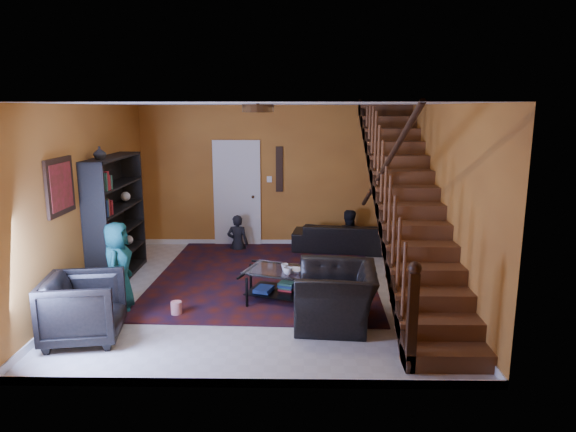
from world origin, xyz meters
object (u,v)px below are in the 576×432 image
coffee_table (287,283)px  bookshelf (117,221)px  armchair_left (84,308)px  armchair_right (336,296)px  sofa (342,237)px

coffee_table → bookshelf: bearing=161.2°
bookshelf → coffee_table: size_ratio=1.49×
armchair_left → coffee_table: bearing=-69.8°
armchair_left → coffee_table: (2.42, 1.35, -0.14)m
bookshelf → armchair_left: size_ratio=2.26×
bookshelf → coffee_table: bookshelf is taller
armchair_right → coffee_table: size_ratio=0.86×
sofa → coffee_table: (-1.01, -2.64, -0.01)m
armchair_right → coffee_table: 1.04m
armchair_left → armchair_right: size_ratio=0.77×
bookshelf → sofa: bookshelf is taller
armchair_left → sofa: bearing=-49.6°
armchair_left → coffee_table: size_ratio=0.66×
sofa → armchair_left: size_ratio=2.13×
armchair_right → sofa: bearing=178.8°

